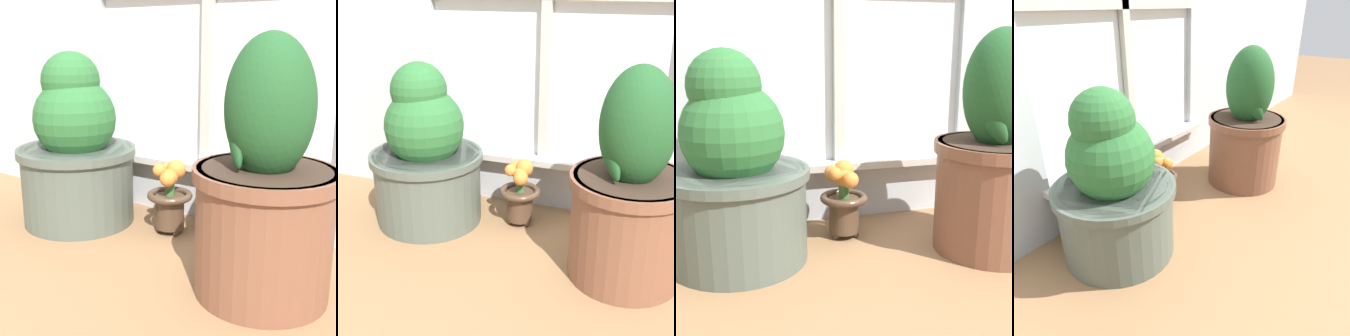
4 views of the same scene
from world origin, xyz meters
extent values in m
plane|color=olive|center=(0.00, 0.00, 0.00)|extent=(10.00, 10.00, 0.00)
cube|color=#B2B7BC|center=(0.00, 0.52, 0.10)|extent=(0.88, 0.05, 0.20)
cube|color=#BCB7AD|center=(0.00, 0.47, 0.19)|extent=(0.94, 0.06, 0.02)
cylinder|color=#4C564C|center=(-0.36, 0.25, 0.13)|extent=(0.38, 0.38, 0.26)
cylinder|color=#4C564C|center=(-0.36, 0.25, 0.25)|extent=(0.40, 0.40, 0.03)
cylinder|color=#38281E|center=(-0.36, 0.25, 0.26)|extent=(0.35, 0.35, 0.01)
sphere|color=#28602D|center=(-0.36, 0.25, 0.36)|extent=(0.28, 0.28, 0.28)
sphere|color=#28602D|center=(-0.37, 0.25, 0.48)|extent=(0.19, 0.19, 0.19)
ellipsoid|color=#28602D|center=(-0.44, 0.23, 0.34)|extent=(0.06, 0.16, 0.17)
cylinder|color=brown|center=(0.36, 0.13, 0.16)|extent=(0.33, 0.33, 0.32)
cylinder|color=brown|center=(0.36, 0.13, 0.31)|extent=(0.35, 0.35, 0.03)
cylinder|color=#38281E|center=(0.36, 0.13, 0.32)|extent=(0.30, 0.30, 0.01)
ellipsoid|color=#1E4C23|center=(0.36, 0.13, 0.46)|extent=(0.21, 0.21, 0.34)
ellipsoid|color=#1E4C23|center=(0.30, 0.08, 0.40)|extent=(0.11, 0.12, 0.16)
sphere|color=#473323|center=(-0.03, 0.36, 0.01)|extent=(0.02, 0.02, 0.02)
sphere|color=#473323|center=(-0.06, 0.31, 0.01)|extent=(0.02, 0.02, 0.02)
sphere|color=#473323|center=(0.00, 0.31, 0.01)|extent=(0.02, 0.02, 0.02)
cylinder|color=#473323|center=(-0.03, 0.32, 0.07)|extent=(0.09, 0.09, 0.11)
torus|color=#473323|center=(-0.03, 0.32, 0.13)|extent=(0.15, 0.15, 0.02)
cylinder|color=#386633|center=(-0.03, 0.32, 0.16)|extent=(0.03, 0.03, 0.06)
sphere|color=orange|center=(-0.03, 0.32, 0.19)|extent=(0.05, 0.05, 0.05)
sphere|color=orange|center=(-0.03, 0.35, 0.21)|extent=(0.06, 0.06, 0.06)
sphere|color=orange|center=(-0.06, 0.35, 0.20)|extent=(0.05, 0.05, 0.05)
sphere|color=orange|center=(-0.07, 0.31, 0.21)|extent=(0.04, 0.04, 0.04)
sphere|color=orange|center=(-0.02, 0.29, 0.19)|extent=(0.05, 0.05, 0.05)
camera|label=1|loc=(0.73, -0.88, 0.61)|focal=50.00mm
camera|label=2|loc=(0.43, -1.12, 0.83)|focal=50.00mm
camera|label=3|loc=(-0.41, -1.00, 0.58)|focal=50.00mm
camera|label=4|loc=(-0.98, -0.46, 0.78)|focal=35.00mm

